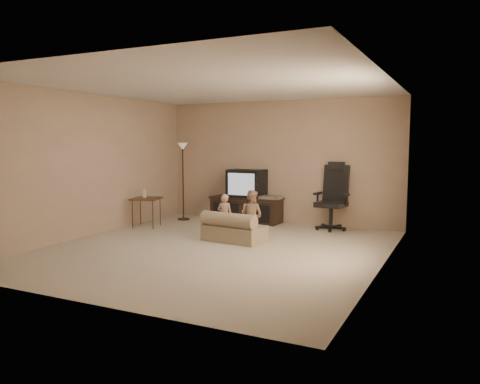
% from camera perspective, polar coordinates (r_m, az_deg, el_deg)
% --- Properties ---
extents(floor, '(5.50, 5.50, 0.00)m').
position_cam_1_polar(floor, '(7.32, -2.99, -6.95)').
color(floor, beige).
rests_on(floor, ground).
extents(room_shell, '(5.50, 5.50, 5.50)m').
position_cam_1_polar(room_shell, '(7.14, -3.05, 5.02)').
color(room_shell, silver).
rests_on(room_shell, floor).
extents(tv_stand, '(1.54, 0.61, 1.09)m').
position_cam_1_polar(tv_stand, '(9.72, 0.83, -1.01)').
color(tv_stand, black).
rests_on(tv_stand, floor).
extents(office_chair, '(0.65, 0.68, 1.28)m').
position_cam_1_polar(office_chair, '(9.04, 11.23, -1.60)').
color(office_chair, black).
rests_on(office_chair, floor).
extents(side_table, '(0.64, 0.64, 0.77)m').
position_cam_1_polar(side_table, '(9.31, -11.38, -0.82)').
color(side_table, brown).
rests_on(side_table, floor).
extents(floor_lamp, '(0.26, 0.26, 1.64)m').
position_cam_1_polar(floor_lamp, '(10.01, -6.99, 3.42)').
color(floor_lamp, black).
rests_on(floor_lamp, floor).
extents(child_sofa, '(1.08, 0.70, 0.50)m').
position_cam_1_polar(child_sofa, '(7.84, -0.89, -4.58)').
color(child_sofa, tan).
rests_on(child_sofa, floor).
extents(toddler_left, '(0.29, 0.21, 0.77)m').
position_cam_1_polar(toddler_left, '(8.04, -1.85, -2.97)').
color(toddler_left, tan).
rests_on(toddler_left, floor).
extents(toddler_right, '(0.45, 0.31, 0.85)m').
position_cam_1_polar(toddler_right, '(7.90, 1.41, -2.84)').
color(toddler_right, tan).
rests_on(toddler_right, floor).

